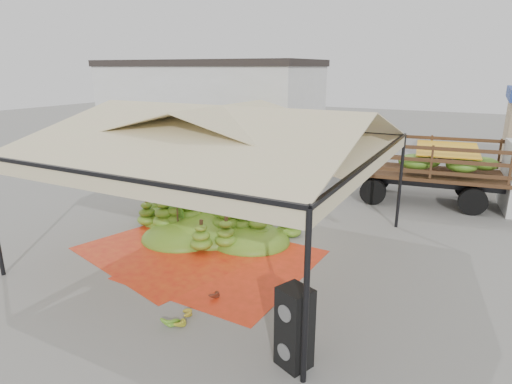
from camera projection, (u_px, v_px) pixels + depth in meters
The scene contains 17 objects.
ground at pixel (225, 248), 12.22m from camera, with size 90.00×90.00×0.00m, color slate.
canopy_tent at pixel (223, 133), 11.30m from camera, with size 8.10×8.10×4.00m.
building_white at pixel (208, 103), 27.83m from camera, with size 14.30×6.30×5.40m.
tarp_left at pixel (176, 248), 12.17m from camera, with size 4.46×4.24×0.01m, color #D24813.
tarp_right at pixel (226, 264), 11.19m from camera, with size 4.08×4.28×0.01m, color red.
banana_heap at pixel (211, 211), 13.38m from camera, with size 5.93×4.87×1.27m, color #397518.
hand_yellow_a at pixel (177, 320), 8.53m from camera, with size 0.46×0.38×0.21m, color #AAAC22.
hand_yellow_b at pixel (183, 312), 8.81m from camera, with size 0.48×0.39×0.22m, color gold.
hand_red_a at pixel (211, 292), 9.59m from camera, with size 0.45×0.37×0.21m, color #582C14.
hand_red_b at pixel (285, 293), 9.59m from camera, with size 0.43×0.35×0.20m, color #5D1915.
hand_green at pixel (170, 318), 8.61m from camera, with size 0.50×0.41×0.23m, color #3C821B.
hanging_bunches at pixel (209, 163), 10.91m from camera, with size 3.24×0.24×0.20m.
speaker_stack at pixel (295, 328), 7.22m from camera, with size 0.67×0.63×1.47m.
banana_leaves at pixel (180, 234), 13.25m from camera, with size 0.96×1.36×3.70m, color #397920, non-canonical shape.
vendor at pixel (310, 185), 15.30m from camera, with size 0.65×0.43×1.79m, color gray.
truck_left at pixel (263, 144), 21.42m from camera, with size 6.32×3.33×2.06m.
truck_right at pixel (465, 166), 15.62m from camera, with size 7.33×3.28×2.43m.
Camera 1 is at (6.07, -9.55, 4.96)m, focal length 30.00 mm.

